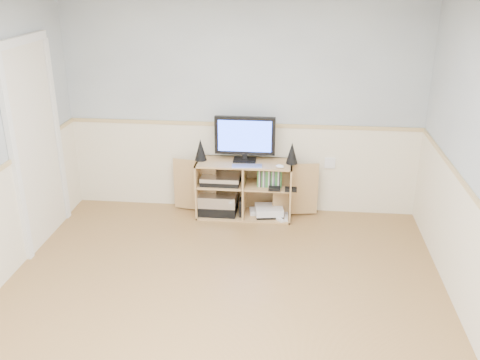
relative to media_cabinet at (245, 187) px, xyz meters
name	(u,v)px	position (x,y,z in m)	size (l,w,h in m)	color
room	(207,177)	(-0.10, -1.95, 0.88)	(4.04, 4.54, 2.54)	#A47C49
media_cabinet	(245,187)	(0.00, 0.00, 0.00)	(1.67, 0.40, 0.65)	tan
monitor	(245,137)	(0.00, 0.00, 0.60)	(0.67, 0.18, 0.51)	black
speaker_left	(201,150)	(-0.49, -0.03, 0.44)	(0.13, 0.13, 0.25)	black
speaker_right	(292,153)	(0.52, -0.03, 0.44)	(0.13, 0.13, 0.24)	black
keyboard	(247,166)	(0.04, -0.19, 0.32)	(0.33, 0.13, 0.01)	silver
mouse	(280,166)	(0.40, -0.19, 0.34)	(0.10, 0.06, 0.04)	white
av_components	(219,197)	(-0.29, -0.05, -0.11)	(0.52, 0.32, 0.47)	black
game_consoles	(268,211)	(0.28, -0.06, -0.26)	(0.46, 0.31, 0.11)	white
game_cases	(270,178)	(0.29, -0.07, 0.15)	(0.27, 0.14, 0.19)	#3F8C3F
wall_outlet	(330,163)	(0.96, 0.16, 0.27)	(0.12, 0.03, 0.12)	white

